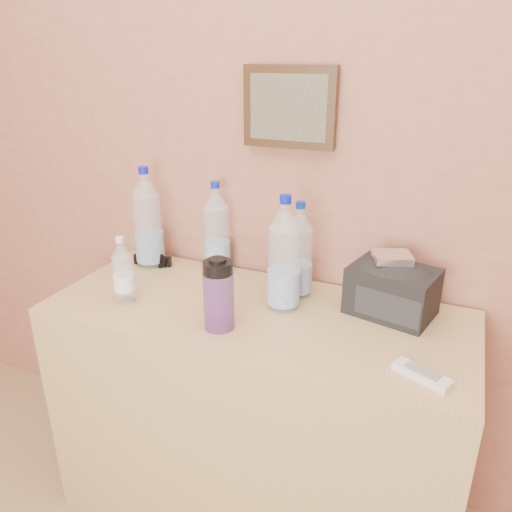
{
  "coord_description": "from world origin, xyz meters",
  "views": [
    {
      "loc": [
        0.48,
        0.45,
        1.56
      ],
      "look_at": [
        -0.06,
        1.71,
        1.0
      ],
      "focal_mm": 35.0,
      "sensor_mm": 36.0,
      "label": 1
    }
  ],
  "objects_px": {
    "pet_small": "(124,274)",
    "ac_remote": "(422,375)",
    "pet_large_b": "(217,233)",
    "nalgene_bottle": "(219,294)",
    "toiletry_bag": "(392,288)",
    "pet_large_c": "(299,255)",
    "pet_large_a": "(148,223)",
    "dresser": "(256,416)",
    "pet_large_d": "(284,260)",
    "sunglasses": "(153,260)",
    "foil_packet": "(393,257)"
  },
  "relations": [
    {
      "from": "pet_large_b",
      "to": "foil_packet",
      "type": "xyz_separation_m",
      "value": [
        0.62,
        -0.07,
        0.03
      ]
    },
    {
      "from": "sunglasses",
      "to": "pet_small",
      "type": "bearing_deg",
      "value": -82.32
    },
    {
      "from": "sunglasses",
      "to": "pet_large_c",
      "type": "bearing_deg",
      "value": -11.17
    },
    {
      "from": "toiletry_bag",
      "to": "foil_packet",
      "type": "relative_size",
      "value": 2.26
    },
    {
      "from": "pet_large_b",
      "to": "toiletry_bag",
      "type": "distance_m",
      "value": 0.64
    },
    {
      "from": "pet_large_d",
      "to": "ac_remote",
      "type": "xyz_separation_m",
      "value": [
        0.44,
        -0.22,
        -0.15
      ]
    },
    {
      "from": "dresser",
      "to": "toiletry_bag",
      "type": "xyz_separation_m",
      "value": [
        0.39,
        0.15,
        0.49
      ]
    },
    {
      "from": "ac_remote",
      "to": "pet_large_b",
      "type": "bearing_deg",
      "value": 176.85
    },
    {
      "from": "dresser",
      "to": "nalgene_bottle",
      "type": "xyz_separation_m",
      "value": [
        -0.06,
        -0.14,
        0.52
      ]
    },
    {
      "from": "ac_remote",
      "to": "toiletry_bag",
      "type": "distance_m",
      "value": 0.34
    },
    {
      "from": "nalgene_bottle",
      "to": "foil_packet",
      "type": "distance_m",
      "value": 0.53
    },
    {
      "from": "sunglasses",
      "to": "toiletry_bag",
      "type": "distance_m",
      "value": 0.88
    },
    {
      "from": "pet_large_b",
      "to": "dresser",
      "type": "bearing_deg",
      "value": -42.22
    },
    {
      "from": "nalgene_bottle",
      "to": "toiletry_bag",
      "type": "bearing_deg",
      "value": 32.47
    },
    {
      "from": "pet_large_c",
      "to": "toiletry_bag",
      "type": "xyz_separation_m",
      "value": [
        0.3,
        -0.01,
        -0.06
      ]
    },
    {
      "from": "dresser",
      "to": "sunglasses",
      "type": "distance_m",
      "value": 0.68
    },
    {
      "from": "pet_large_a",
      "to": "pet_small",
      "type": "relative_size",
      "value": 1.7
    },
    {
      "from": "dresser",
      "to": "nalgene_bottle",
      "type": "relative_size",
      "value": 6.06
    },
    {
      "from": "pet_large_a",
      "to": "dresser",
      "type": "bearing_deg",
      "value": -19.44
    },
    {
      "from": "pet_large_d",
      "to": "foil_packet",
      "type": "xyz_separation_m",
      "value": [
        0.3,
        0.1,
        0.02
      ]
    },
    {
      "from": "pet_large_d",
      "to": "ac_remote",
      "type": "distance_m",
      "value": 0.51
    },
    {
      "from": "pet_large_d",
      "to": "pet_small",
      "type": "height_order",
      "value": "pet_large_d"
    },
    {
      "from": "toiletry_bag",
      "to": "foil_packet",
      "type": "distance_m",
      "value": 0.1
    },
    {
      "from": "ac_remote",
      "to": "toiletry_bag",
      "type": "height_order",
      "value": "toiletry_bag"
    },
    {
      "from": "pet_large_c",
      "to": "nalgene_bottle",
      "type": "bearing_deg",
      "value": -115.48
    },
    {
      "from": "dresser",
      "to": "nalgene_bottle",
      "type": "distance_m",
      "value": 0.54
    },
    {
      "from": "pet_large_d",
      "to": "nalgene_bottle",
      "type": "distance_m",
      "value": 0.23
    },
    {
      "from": "foil_packet",
      "to": "pet_large_b",
      "type": "bearing_deg",
      "value": 173.94
    },
    {
      "from": "dresser",
      "to": "ac_remote",
      "type": "bearing_deg",
      "value": -17.47
    },
    {
      "from": "pet_small",
      "to": "ac_remote",
      "type": "bearing_deg",
      "value": -3.37
    },
    {
      "from": "pet_large_d",
      "to": "sunglasses",
      "type": "height_order",
      "value": "pet_large_d"
    },
    {
      "from": "pet_large_b",
      "to": "pet_large_c",
      "type": "bearing_deg",
      "value": -11.16
    },
    {
      "from": "dresser",
      "to": "pet_large_a",
      "type": "distance_m",
      "value": 0.78
    },
    {
      "from": "dresser",
      "to": "pet_large_b",
      "type": "xyz_separation_m",
      "value": [
        -0.25,
        0.22,
        0.56
      ]
    },
    {
      "from": "pet_large_d",
      "to": "toiletry_bag",
      "type": "height_order",
      "value": "pet_large_d"
    },
    {
      "from": "pet_large_b",
      "to": "toiletry_bag",
      "type": "xyz_separation_m",
      "value": [
        0.63,
        -0.08,
        -0.06
      ]
    },
    {
      "from": "pet_large_b",
      "to": "sunglasses",
      "type": "distance_m",
      "value": 0.28
    },
    {
      "from": "dresser",
      "to": "pet_large_d",
      "type": "bearing_deg",
      "value": 37.89
    },
    {
      "from": "toiletry_bag",
      "to": "pet_small",
      "type": "bearing_deg",
      "value": -149.18
    },
    {
      "from": "pet_large_b",
      "to": "nalgene_bottle",
      "type": "bearing_deg",
      "value": -62.17
    },
    {
      "from": "pet_large_a",
      "to": "pet_large_d",
      "type": "bearing_deg",
      "value": -12.1
    },
    {
      "from": "pet_large_b",
      "to": "pet_small",
      "type": "xyz_separation_m",
      "value": [
        -0.16,
        -0.33,
        -0.05
      ]
    },
    {
      "from": "pet_large_c",
      "to": "toiletry_bag",
      "type": "height_order",
      "value": "pet_large_c"
    },
    {
      "from": "pet_large_c",
      "to": "pet_large_a",
      "type": "bearing_deg",
      "value": 178.05
    },
    {
      "from": "pet_large_b",
      "to": "ac_remote",
      "type": "xyz_separation_m",
      "value": [
        0.76,
        -0.38,
        -0.14
      ]
    },
    {
      "from": "ac_remote",
      "to": "dresser",
      "type": "bearing_deg",
      "value": -173.74
    },
    {
      "from": "pet_large_c",
      "to": "ac_remote",
      "type": "relative_size",
      "value": 2.19
    },
    {
      "from": "nalgene_bottle",
      "to": "toiletry_bag",
      "type": "height_order",
      "value": "nalgene_bottle"
    },
    {
      "from": "pet_large_a",
      "to": "pet_large_b",
      "type": "xyz_separation_m",
      "value": [
        0.26,
        0.05,
        -0.02
      ]
    },
    {
      "from": "dresser",
      "to": "pet_large_c",
      "type": "relative_size",
      "value": 4.15
    }
  ]
}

